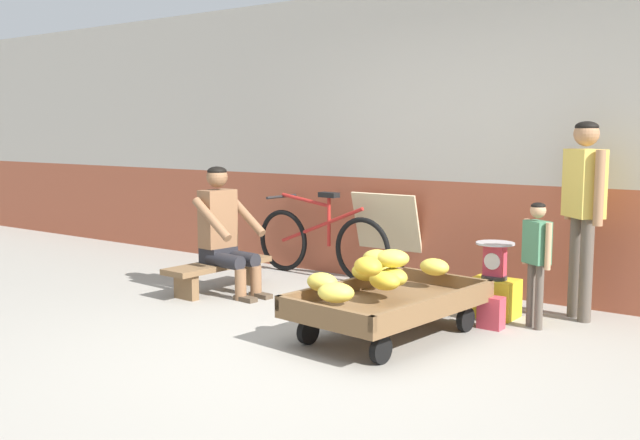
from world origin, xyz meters
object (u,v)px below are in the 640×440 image
Objects in this scene: bicycle_near_left at (321,242)px; sign_board at (389,238)px; banana_cart at (389,304)px; customer_child at (537,251)px; customer_adult at (584,197)px; plastic_crate at (494,298)px; weighing_scale at (495,260)px; low_bench at (219,270)px; shopping_bag at (491,313)px; vendor_seated at (224,231)px.

sign_board reaches higher than bicycle_near_left.
banana_cart is 1.62× the size of customer_child.
plastic_crate is at bearing -150.10° from customer_adult.
weighing_scale is at bearing -12.76° from bicycle_near_left.
banana_cart is 1.18m from customer_child.
shopping_bag is at bearing 6.91° from low_bench.
customer_child is (2.42, -0.60, 0.23)m from bicycle_near_left.
vendor_seated is at bearing -102.79° from bicycle_near_left.
banana_cart reaches higher than plastic_crate.
vendor_seated reaches higher than shopping_bag.
weighing_scale is 1.52m from sign_board.
bicycle_near_left is at bearing 139.16° from banana_cart.
customer_adult is (2.86, 0.97, 0.38)m from vendor_seated.
low_bench is 2.52m from shopping_bag.
shopping_bag is (-0.25, -0.20, -0.46)m from customer_child.
vendor_seated reaches higher than bicycle_near_left.
banana_cart is at bearing -109.66° from weighing_scale.
bicycle_near_left is at bearing 72.87° from low_bench.
vendor_seated reaches higher than banana_cart.
bicycle_near_left is 1.09× the size of customer_adult.
banana_cart is 1.37× the size of low_bench.
vendor_seated is 2.38m from weighing_scale.
weighing_scale is 0.34× the size of sign_board.
vendor_seated reaches higher than low_bench.
banana_cart is at bearing -40.84° from bicycle_near_left.
low_bench is 2.48m from weighing_scale.
bicycle_near_left reaches higher than plastic_crate.
weighing_scale is at bearing -90.00° from plastic_crate.
sign_board is (-1.37, 0.66, -0.02)m from weighing_scale.
bicycle_near_left is at bearing 159.76° from shopping_bag.
plastic_crate is at bearing 110.42° from shopping_bag.
customer_child is 0.56m from shopping_bag.
sign_board is (-1.01, 1.65, 0.19)m from banana_cart.
sign_board is 1.82m from shopping_bag.
customer_adult is at bearing 18.16° from low_bench.
shopping_bag is at bearing 7.36° from vendor_seated.
plastic_crate reaches higher than shopping_bag.
sign_board is (-1.37, 0.66, 0.28)m from plastic_crate.
customer_child is at bearing 10.92° from vendor_seated.
banana_cart is 1.74× the size of sign_board.
banana_cart reaches higher than low_bench.
customer_child is at bearing 38.63° from shopping_bag.
weighing_scale is 2.09m from bicycle_near_left.
customer_adult is at bearing 56.45° from shopping_bag.
sign_board is (0.92, 1.31, -0.14)m from vendor_seated.
plastic_crate is at bearing 90.00° from weighing_scale.
customer_adult is (2.94, 0.97, 0.75)m from low_bench.
plastic_crate is 1.03m from customer_adult.
banana_cart is 0.91× the size of bicycle_near_left.
plastic_crate is at bearing 70.36° from banana_cart.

